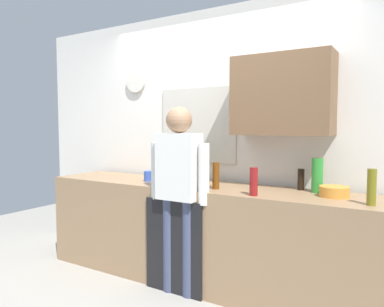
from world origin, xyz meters
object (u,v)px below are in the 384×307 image
coffee_maker (192,168)px  bottle_green_wine (186,166)px  bottle_olive_oil (372,187)px  cup_white_mug (167,179)px  bottle_red_vinegar (254,181)px  cup_blue_mug (148,176)px  bottle_dark_sauce (301,179)px  bottle_clear_soda (317,175)px  bottle_amber_beer (216,176)px  person_at_sink (179,184)px  mixing_bowl (334,192)px

coffee_maker → bottle_green_wine: 0.21m
bottle_olive_oil → cup_white_mug: 1.73m
cup_white_mug → bottle_red_vinegar: bearing=-8.3°
bottle_olive_oil → cup_blue_mug: bottle_olive_oil is taller
bottle_dark_sauce → bottle_green_wine: bearing=-177.8°
coffee_maker → bottle_clear_soda: bearing=7.0°
bottle_olive_oil → bottle_amber_beer: size_ratio=1.09×
bottle_olive_oil → cup_white_mug: bearing=178.3°
bottle_amber_beer → cup_blue_mug: bearing=175.8°
person_at_sink → bottle_red_vinegar: bearing=19.7°
bottle_olive_oil → cup_blue_mug: bearing=177.3°
bottle_olive_oil → bottle_red_vinegar: size_ratio=1.14×
bottle_olive_oil → cup_blue_mug: (-1.98, 0.09, -0.07)m
bottle_dark_sauce → bottle_amber_beer: 0.72m
bottle_clear_soda → bottle_red_vinegar: bearing=-134.5°
bottle_dark_sauce → mixing_bowl: bearing=-30.2°
bottle_olive_oil → bottle_dark_sauce: size_ratio=1.39×
coffee_maker → cup_blue_mug: bearing=-169.3°
bottle_amber_beer → person_at_sink: 0.32m
bottle_dark_sauce → cup_blue_mug: size_ratio=1.80×
mixing_bowl → cup_blue_mug: bearing=-176.8°
bottle_dark_sauce → bottle_amber_beer: size_ratio=0.78×
bottle_red_vinegar → bottle_dark_sauce: 0.51m
bottle_olive_oil → cup_blue_mug: size_ratio=2.50×
bottle_green_wine → bottle_dark_sauce: 1.12m
bottle_clear_soda → coffee_maker: bearing=-173.0°
bottle_clear_soda → cup_blue_mug: bearing=-171.9°
bottle_clear_soda → cup_blue_mug: 1.57m
bottle_clear_soda → bottle_olive_oil: 0.53m
bottle_green_wine → bottle_olive_oil: 1.71m
coffee_maker → bottle_red_vinegar: coffee_maker is taller
bottle_green_wine → person_at_sink: bearing=-64.5°
mixing_bowl → cup_white_mug: bearing=-174.5°
coffee_maker → bottle_green_wine: coffee_maker is taller
bottle_olive_oil → bottle_red_vinegar: (-0.81, -0.08, -0.01)m
bottle_dark_sauce → cup_blue_mug: bearing=-169.2°
bottle_green_wine → person_at_sink: person_at_sink is taller
cup_blue_mug → cup_white_mug: size_ratio=1.05×
bottle_clear_soda → bottle_dark_sauce: (-0.14, 0.05, -0.05)m
cup_white_mug → coffee_maker: bearing=32.5°
bottle_red_vinegar → cup_blue_mug: 1.18m
bottle_clear_soda → bottle_red_vinegar: bottle_clear_soda is taller
bottle_clear_soda → bottle_red_vinegar: size_ratio=1.27×
bottle_green_wine → mixing_bowl: (1.41, -0.13, -0.11)m
bottle_green_wine → person_at_sink: 0.54m
bottle_dark_sauce → bottle_amber_beer: bottle_amber_beer is taller
mixing_bowl → bottle_green_wine: bearing=174.7°
bottle_dark_sauce → bottle_red_vinegar: bearing=-118.9°
coffee_maker → bottle_green_wine: size_ratio=1.10×
bottle_olive_oil → bottle_dark_sauce: bearing=147.2°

